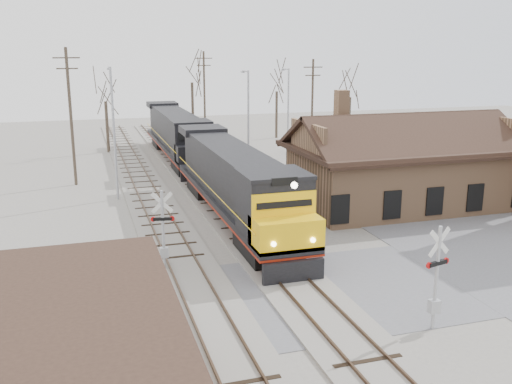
# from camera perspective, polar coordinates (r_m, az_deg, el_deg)

# --- Properties ---
(ground) EXTENTS (140.00, 140.00, 0.00)m
(ground) POSITION_cam_1_polar(r_m,az_deg,el_deg) (25.72, 4.75, -10.19)
(ground) COLOR gray
(ground) RESTS_ON ground
(road) EXTENTS (60.00, 9.00, 0.03)m
(road) POSITION_cam_1_polar(r_m,az_deg,el_deg) (25.72, 4.75, -10.16)
(road) COLOR #5A5A5E
(road) RESTS_ON ground
(track_main) EXTENTS (3.40, 90.00, 0.24)m
(track_main) POSITION_cam_1_polar(r_m,az_deg,el_deg) (39.20, -3.40, -1.45)
(track_main) COLOR gray
(track_main) RESTS_ON ground
(track_siding) EXTENTS (3.40, 90.00, 0.24)m
(track_siding) POSITION_cam_1_polar(r_m,az_deg,el_deg) (38.43, -9.93, -1.96)
(track_siding) COLOR gray
(track_siding) RESTS_ON ground
(depot) EXTENTS (15.20, 9.31, 7.90)m
(depot) POSITION_cam_1_polar(r_m,az_deg,el_deg) (40.48, 14.34, 2.04)
(depot) COLOR #A17553
(depot) RESTS_ON ground
(locomotive_lead) EXTENTS (3.21, 21.50, 4.78)m
(locomotive_lead) POSITION_cam_1_polar(r_m,az_deg,el_deg) (35.13, -2.02, 0.85)
(locomotive_lead) COLOR black
(locomotive_lead) RESTS_ON ground
(locomotive_trailing) EXTENTS (3.21, 21.50, 4.52)m
(locomotive_trailing) POSITION_cam_1_polar(r_m,az_deg,el_deg) (56.09, -7.88, 5.71)
(locomotive_trailing) COLOR black
(locomotive_trailing) RESTS_ON ground
(crossbuck_near) EXTENTS (1.17, 0.38, 4.17)m
(crossbuck_near) POSITION_cam_1_polar(r_m,az_deg,el_deg) (23.01, 17.56, -8.56)
(crossbuck_near) COLOR #A5A8AD
(crossbuck_near) RESTS_ON ground
(crossbuck_far) EXTENTS (1.15, 0.30, 4.03)m
(crossbuck_far) POSITION_cam_1_polar(r_m,az_deg,el_deg) (28.03, -9.26, -4.09)
(crossbuck_far) COLOR #A5A8AD
(crossbuck_far) RESTS_ON ground
(streetlight_a) EXTENTS (0.25, 2.04, 9.39)m
(streetlight_a) POSITION_cam_1_polar(r_m,az_deg,el_deg) (41.66, -14.05, 6.34)
(streetlight_a) COLOR #A5A8AD
(streetlight_a) RESTS_ON ground
(streetlight_b) EXTENTS (0.25, 2.04, 8.85)m
(streetlight_b) POSITION_cam_1_polar(r_m,az_deg,el_deg) (48.80, -0.82, 7.51)
(streetlight_b) COLOR #A5A8AD
(streetlight_b) RESTS_ON ground
(streetlight_c) EXTENTS (0.25, 2.04, 8.69)m
(streetlight_c) POSITION_cam_1_polar(r_m,az_deg,el_deg) (58.64, 3.19, 8.52)
(streetlight_c) COLOR #A5A8AD
(streetlight_c) RESTS_ON ground
(utility_pole_a) EXTENTS (2.00, 0.24, 10.72)m
(utility_pole_a) POSITION_cam_1_polar(r_m,az_deg,el_deg) (47.00, -18.03, 7.35)
(utility_pole_a) COLOR #382D23
(utility_pole_a) RESTS_ON ground
(utility_pole_b) EXTENTS (2.00, 0.24, 10.35)m
(utility_pole_b) POSITION_cam_1_polar(r_m,az_deg,el_deg) (67.41, -5.18, 9.65)
(utility_pole_b) COLOR #382D23
(utility_pole_b) RESTS_ON ground
(utility_pole_c) EXTENTS (2.00, 0.24, 9.62)m
(utility_pole_c) POSITION_cam_1_polar(r_m,az_deg,el_deg) (58.46, 5.64, 8.61)
(utility_pole_c) COLOR #382D23
(utility_pole_c) RESTS_ON ground
(tree_b) EXTENTS (3.55, 3.55, 8.69)m
(tree_b) POSITION_cam_1_polar(r_m,az_deg,el_deg) (61.53, -14.86, 9.55)
(tree_b) COLOR #382D23
(tree_b) RESTS_ON ground
(tree_c) EXTENTS (4.52, 4.52, 11.06)m
(tree_c) POSITION_cam_1_polar(r_m,az_deg,el_deg) (68.20, -6.44, 11.76)
(tree_c) COLOR #382D23
(tree_c) RESTS_ON ground
(tree_d) EXTENTS (3.75, 3.75, 9.20)m
(tree_d) POSITION_cam_1_polar(r_m,az_deg,el_deg) (69.61, 2.09, 10.78)
(tree_d) COLOR #382D23
(tree_d) RESTS_ON ground
(tree_e) EXTENTS (3.52, 3.52, 8.63)m
(tree_e) POSITION_cam_1_polar(r_m,az_deg,el_deg) (66.19, 9.41, 10.08)
(tree_e) COLOR #382D23
(tree_e) RESTS_ON ground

